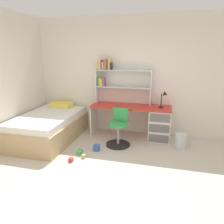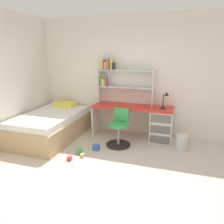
% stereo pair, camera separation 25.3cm
% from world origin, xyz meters
% --- Properties ---
extents(ground_plane, '(5.59, 5.70, 0.02)m').
position_xyz_m(ground_plane, '(0.00, 0.00, -0.01)').
color(ground_plane, beige).
extents(room_shell, '(5.59, 5.70, 2.74)m').
position_xyz_m(room_shell, '(-1.17, 1.18, 1.37)').
color(room_shell, silver).
rests_on(room_shell, ground_plane).
extents(desk, '(1.82, 0.57, 0.74)m').
position_xyz_m(desk, '(0.54, 2.04, 0.42)').
color(desk, red).
rests_on(desk, ground_plane).
extents(bookshelf_hutch, '(1.30, 0.22, 1.04)m').
position_xyz_m(bookshelf_hutch, '(-0.35, 2.21, 1.37)').
color(bookshelf_hutch, silver).
rests_on(bookshelf_hutch, desk).
extents(desk_lamp, '(0.20, 0.16, 0.38)m').
position_xyz_m(desk_lamp, '(0.79, 2.02, 1.00)').
color(desk_lamp, black).
rests_on(desk_lamp, desk).
extents(swivel_chair, '(0.52, 0.52, 0.78)m').
position_xyz_m(swivel_chair, '(-0.10, 1.51, 0.31)').
color(swivel_chair, black).
rests_on(swivel_chair, ground_plane).
extents(bed_platform, '(1.16, 1.89, 0.71)m').
position_xyz_m(bed_platform, '(-1.69, 1.40, 0.30)').
color(bed_platform, tan).
rests_on(bed_platform, ground_plane).
extents(waste_bin, '(0.23, 0.23, 0.31)m').
position_xyz_m(waste_bin, '(1.18, 1.66, 0.16)').
color(waste_bin, silver).
rests_on(waste_bin, ground_plane).
extents(toy_block_natural_0, '(0.08, 0.08, 0.07)m').
position_xyz_m(toy_block_natural_0, '(-0.60, 0.75, 0.04)').
color(toy_block_natural_0, tan).
rests_on(toy_block_natural_0, ground_plane).
extents(toy_block_green_1, '(0.12, 0.12, 0.10)m').
position_xyz_m(toy_block_green_1, '(-0.73, 0.85, 0.05)').
color(toy_block_green_1, '#479E51').
rests_on(toy_block_green_1, ground_plane).
extents(toy_block_red_2, '(0.08, 0.08, 0.08)m').
position_xyz_m(toy_block_red_2, '(-0.77, 0.55, 0.04)').
color(toy_block_red_2, red).
rests_on(toy_block_red_2, ground_plane).
extents(toy_block_blue_3, '(0.12, 0.12, 0.12)m').
position_xyz_m(toy_block_blue_3, '(-0.47, 1.11, 0.06)').
color(toy_block_blue_3, '#3860B7').
rests_on(toy_block_blue_3, ground_plane).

